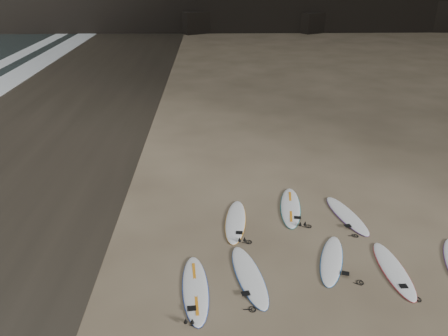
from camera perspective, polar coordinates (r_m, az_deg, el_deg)
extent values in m
plane|color=#897559|center=(13.32, 15.49, -12.12)|extent=(240.00, 240.00, 0.00)
cube|color=#383026|center=(23.43, -24.76, 3.32)|extent=(12.00, 200.00, 0.01)
cube|color=black|center=(56.67, 10.94, 18.23)|extent=(4.23, 4.46, 2.33)
cube|color=black|center=(63.27, 26.76, 17.41)|extent=(5.95, 5.19, 3.59)
cube|color=black|center=(55.47, -4.12, 18.53)|extent=(4.49, 4.76, 2.49)
ellipsoid|color=white|center=(12.04, -3.76, -15.43)|extent=(0.90, 2.81, 0.10)
ellipsoid|color=white|center=(12.44, 3.31, -13.85)|extent=(1.21, 2.84, 0.10)
ellipsoid|color=white|center=(13.35, 13.88, -11.56)|extent=(1.35, 2.54, 0.09)
ellipsoid|color=white|center=(13.50, 21.27, -12.27)|extent=(0.70, 2.63, 0.09)
ellipsoid|color=white|center=(14.70, 1.51, -6.93)|extent=(0.94, 2.76, 0.10)
ellipsoid|color=white|center=(15.65, 8.67, -5.04)|extent=(1.05, 2.86, 0.10)
ellipsoid|color=white|center=(15.58, 15.73, -5.94)|extent=(1.24, 2.71, 0.09)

